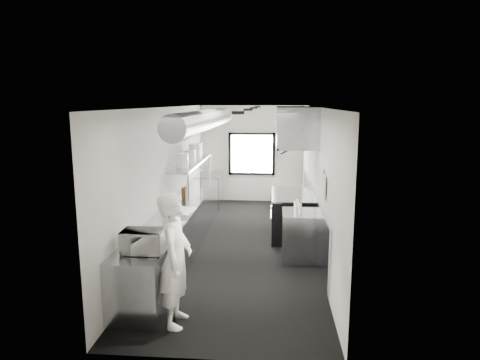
% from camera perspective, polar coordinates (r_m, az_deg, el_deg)
% --- Properties ---
extents(floor, '(3.00, 8.00, 0.01)m').
position_cam_1_polar(floor, '(8.89, 0.13, -8.63)').
color(floor, black).
rests_on(floor, ground).
extents(ceiling, '(3.00, 8.00, 0.01)m').
position_cam_1_polar(ceiling, '(8.40, 0.14, 9.72)').
color(ceiling, beige).
rests_on(ceiling, wall_back).
extents(wall_back, '(3.00, 0.02, 2.80)m').
position_cam_1_polar(wall_back, '(12.48, 1.58, 3.52)').
color(wall_back, silver).
rests_on(wall_back, floor).
extents(wall_front, '(3.00, 0.02, 2.80)m').
position_cam_1_polar(wall_front, '(4.68, -3.77, -8.39)').
color(wall_front, silver).
rests_on(wall_front, floor).
extents(wall_left, '(0.02, 8.00, 2.80)m').
position_cam_1_polar(wall_left, '(8.78, -9.67, 0.42)').
color(wall_left, silver).
rests_on(wall_left, floor).
extents(wall_right, '(0.02, 8.00, 2.80)m').
position_cam_1_polar(wall_right, '(8.55, 10.21, 0.14)').
color(wall_right, silver).
rests_on(wall_right, floor).
extents(wall_cladding, '(0.03, 5.50, 1.10)m').
position_cam_1_polar(wall_cladding, '(9.03, 9.72, -4.84)').
color(wall_cladding, '#9A9EA8').
rests_on(wall_cladding, wall_right).
extents(hvac_duct, '(0.40, 6.40, 0.40)m').
position_cam_1_polar(hvac_duct, '(8.89, -4.21, 8.12)').
color(hvac_duct, gray).
rests_on(hvac_duct, ceiling).
extents(service_window, '(1.36, 0.05, 1.25)m').
position_cam_1_polar(service_window, '(12.45, 1.57, 3.50)').
color(service_window, white).
rests_on(service_window, wall_back).
extents(exhaust_hood, '(0.81, 2.20, 0.88)m').
position_cam_1_polar(exhaust_hood, '(9.10, 7.44, 7.11)').
color(exhaust_hood, '#9A9EA8').
rests_on(exhaust_hood, ceiling).
extents(prep_counter, '(0.70, 6.00, 0.90)m').
position_cam_1_polar(prep_counter, '(8.45, -7.99, -6.56)').
color(prep_counter, '#9A9EA8').
rests_on(prep_counter, floor).
extents(pass_shelf, '(0.45, 3.00, 0.68)m').
position_cam_1_polar(pass_shelf, '(9.65, -6.46, 2.22)').
color(pass_shelf, '#9A9EA8').
rests_on(pass_shelf, prep_counter).
extents(range, '(0.88, 1.60, 0.94)m').
position_cam_1_polar(range, '(9.41, 6.81, -4.64)').
color(range, black).
rests_on(range, floor).
extents(bottle_station, '(0.65, 0.80, 0.90)m').
position_cam_1_polar(bottle_station, '(8.07, 7.96, -7.37)').
color(bottle_station, '#9A9EA8').
rests_on(bottle_station, floor).
extents(far_work_table, '(0.70, 1.20, 0.90)m').
position_cam_1_polar(far_work_table, '(11.97, -4.15, -1.41)').
color(far_work_table, '#9A9EA8').
rests_on(far_work_table, floor).
extents(notice_sheet_a, '(0.02, 0.28, 0.38)m').
position_cam_1_polar(notice_sheet_a, '(7.34, 10.90, 0.00)').
color(notice_sheet_a, silver).
rests_on(notice_sheet_a, wall_right).
extents(notice_sheet_b, '(0.02, 0.28, 0.38)m').
position_cam_1_polar(notice_sheet_b, '(7.01, 11.19, -0.92)').
color(notice_sheet_b, silver).
rests_on(notice_sheet_b, wall_right).
extents(line_cook, '(0.44, 0.66, 1.78)m').
position_cam_1_polar(line_cook, '(5.68, -8.64, -10.49)').
color(line_cook, white).
rests_on(line_cook, floor).
extents(microwave, '(0.52, 0.40, 0.31)m').
position_cam_1_polar(microwave, '(5.94, -12.86, -7.99)').
color(microwave, silver).
rests_on(microwave, prep_counter).
extents(deli_tub_a, '(0.15, 0.15, 0.10)m').
position_cam_1_polar(deli_tub_a, '(6.32, -14.18, -7.90)').
color(deli_tub_a, beige).
rests_on(deli_tub_a, prep_counter).
extents(deli_tub_b, '(0.16, 0.16, 0.10)m').
position_cam_1_polar(deli_tub_b, '(6.46, -13.49, -7.51)').
color(deli_tub_b, beige).
rests_on(deli_tub_b, prep_counter).
extents(newspaper, '(0.43, 0.49, 0.01)m').
position_cam_1_polar(newspaper, '(7.19, -9.10, -5.85)').
color(newspaper, white).
rests_on(newspaper, prep_counter).
extents(small_plate, '(0.23, 0.23, 0.02)m').
position_cam_1_polar(small_plate, '(7.55, -8.77, -5.03)').
color(small_plate, silver).
rests_on(small_plate, prep_counter).
extents(pastry, '(0.08, 0.08, 0.08)m').
position_cam_1_polar(pastry, '(7.54, -8.78, -4.67)').
color(pastry, tan).
rests_on(pastry, small_plate).
extents(cutting_board, '(0.51, 0.64, 0.02)m').
position_cam_1_polar(cutting_board, '(8.02, -7.96, -4.06)').
color(cutting_board, white).
rests_on(cutting_board, prep_counter).
extents(knife_block, '(0.09, 0.20, 0.21)m').
position_cam_1_polar(knife_block, '(9.12, -7.45, -1.67)').
color(knife_block, '#553A1E').
rests_on(knife_block, prep_counter).
extents(plate_stack_a, '(0.26, 0.26, 0.29)m').
position_cam_1_polar(plate_stack_a, '(8.84, -7.71, 2.60)').
color(plate_stack_a, silver).
rests_on(plate_stack_a, pass_shelf).
extents(plate_stack_b, '(0.28, 0.28, 0.30)m').
position_cam_1_polar(plate_stack_b, '(9.37, -6.69, 3.11)').
color(plate_stack_b, silver).
rests_on(plate_stack_b, pass_shelf).
extents(plate_stack_c, '(0.35, 0.35, 0.38)m').
position_cam_1_polar(plate_stack_c, '(9.90, -6.10, 3.74)').
color(plate_stack_c, silver).
rests_on(plate_stack_c, pass_shelf).
extents(plate_stack_d, '(0.30, 0.30, 0.36)m').
position_cam_1_polar(plate_stack_d, '(10.32, -5.73, 3.96)').
color(plate_stack_d, silver).
rests_on(plate_stack_d, pass_shelf).
extents(squeeze_bottle_a, '(0.07, 0.07, 0.20)m').
position_cam_1_polar(squeeze_bottle_a, '(7.60, 7.59, -4.19)').
color(squeeze_bottle_a, white).
rests_on(squeeze_bottle_a, bottle_station).
extents(squeeze_bottle_b, '(0.08, 0.08, 0.20)m').
position_cam_1_polar(squeeze_bottle_b, '(7.80, 8.01, -3.82)').
color(squeeze_bottle_b, white).
rests_on(squeeze_bottle_b, bottle_station).
extents(squeeze_bottle_c, '(0.07, 0.07, 0.17)m').
position_cam_1_polar(squeeze_bottle_c, '(7.88, 7.91, -3.78)').
color(squeeze_bottle_c, white).
rests_on(squeeze_bottle_c, bottle_station).
extents(squeeze_bottle_d, '(0.08, 0.08, 0.18)m').
position_cam_1_polar(squeeze_bottle_d, '(8.04, 7.44, -3.45)').
color(squeeze_bottle_d, white).
rests_on(squeeze_bottle_d, bottle_station).
extents(squeeze_bottle_e, '(0.06, 0.06, 0.16)m').
position_cam_1_polar(squeeze_bottle_e, '(8.26, 7.69, -3.12)').
color(squeeze_bottle_e, white).
rests_on(squeeze_bottle_e, bottle_station).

